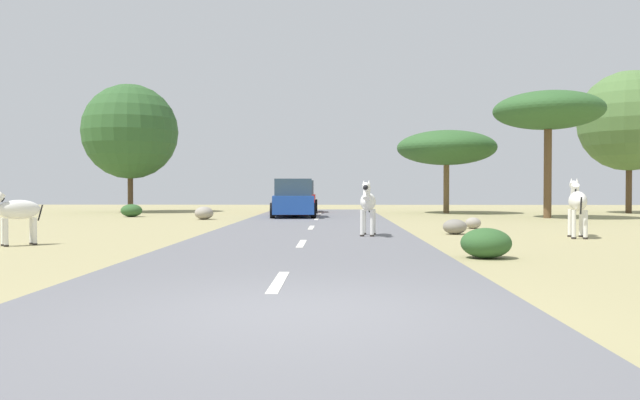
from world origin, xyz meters
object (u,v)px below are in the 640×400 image
(rock_1, at_px, (204,213))
(car_1, at_px, (293,199))
(zebra_0, at_px, (368,203))
(car_0, at_px, (299,198))
(bush_4, at_px, (132,211))
(tree_0, at_px, (446,148))
(tree_1, at_px, (130,132))
(tree_4, at_px, (629,121))
(tree_2, at_px, (548,111))
(zebra_1, at_px, (15,210))
(zebra_2, at_px, (577,202))
(bush_1, at_px, (486,243))
(rock_3, at_px, (455,227))
(rock_4, at_px, (473,223))

(rock_1, bearing_deg, car_1, 21.61)
(zebra_0, relative_size, car_0, 0.37)
(zebra_0, xyz_separation_m, bush_4, (-10.61, 12.25, -0.66))
(rock_1, bearing_deg, tree_0, 31.44)
(tree_1, relative_size, tree_4, 0.94)
(tree_0, bearing_deg, car_0, -179.38)
(tree_2, bearing_deg, car_1, -179.28)
(zebra_1, xyz_separation_m, zebra_2, (14.21, 2.71, 0.15))
(bush_1, distance_m, bush_4, 21.39)
(tree_0, distance_m, tree_1, 17.89)
(zebra_0, distance_m, tree_1, 22.40)
(tree_2, bearing_deg, tree_0, 122.88)
(bush_4, bearing_deg, tree_4, 10.85)
(car_1, xyz_separation_m, tree_4, (18.00, 5.83, 4.19))
(car_0, distance_m, tree_2, 13.56)
(zebra_2, bearing_deg, tree_0, 104.88)
(tree_1, bearing_deg, rock_1, -54.15)
(zebra_0, relative_size, zebra_1, 1.16)
(zebra_0, bearing_deg, car_1, -68.90)
(zebra_0, xyz_separation_m, tree_4, (15.16, 17.19, 4.07))
(zebra_1, distance_m, tree_0, 24.17)
(rock_3, bearing_deg, car_1, 118.58)
(zebra_0, bearing_deg, rock_4, -126.99)
(car_1, height_order, bush_1, car_1)
(tree_0, bearing_deg, rock_4, -96.32)
(tree_0, xyz_separation_m, rock_1, (-11.84, -7.24, -3.30))
(tree_2, xyz_separation_m, rock_3, (-6.18, -10.20, -4.66))
(bush_1, bearing_deg, zebra_0, 112.02)
(car_0, bearing_deg, rock_3, -71.83)
(zebra_1, distance_m, rock_4, 13.86)
(car_0, relative_size, tree_4, 0.56)
(car_0, distance_m, car_1, 5.65)
(zebra_1, bearing_deg, rock_3, -113.22)
(tree_2, bearing_deg, bush_4, 177.82)
(rock_1, bearing_deg, tree_2, 6.09)
(zebra_1, height_order, tree_2, tree_2)
(bush_1, bearing_deg, zebra_2, 53.83)
(zebra_2, relative_size, tree_2, 0.30)
(car_1, bearing_deg, zebra_0, -80.12)
(car_1, height_order, tree_1, tree_1)
(zebra_0, bearing_deg, rock_3, -146.66)
(tree_1, distance_m, rock_1, 11.10)
(tree_4, xyz_separation_m, bush_1, (-13.13, -22.20, -4.74))
(car_1, bearing_deg, zebra_1, -116.06)
(zebra_0, distance_m, car_1, 11.71)
(zebra_0, height_order, bush_1, zebra_0)
(zebra_2, height_order, rock_4, zebra_2)
(bush_4, bearing_deg, car_0, 31.68)
(car_0, height_order, tree_2, tree_2)
(rock_3, bearing_deg, bush_1, -95.53)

